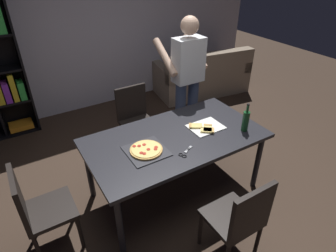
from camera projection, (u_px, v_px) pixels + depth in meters
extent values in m
plane|color=#38281E|center=(175.00, 190.00, 3.33)|extent=(12.00, 12.00, 0.00)
cube|color=#BCB7C6|center=(87.00, 23.00, 4.47)|extent=(6.40, 0.10, 2.80)
cube|color=#232328|center=(176.00, 138.00, 2.94)|extent=(1.83, 0.99, 0.04)
cylinder|color=#232328|center=(120.00, 226.00, 2.47)|extent=(0.06, 0.06, 0.71)
cylinder|color=#232328|center=(257.00, 162.00, 3.21)|extent=(0.06, 0.06, 0.71)
cylinder|color=#232328|center=(89.00, 171.00, 3.07)|extent=(0.06, 0.06, 0.71)
cylinder|color=#232328|center=(211.00, 128.00, 3.81)|extent=(0.06, 0.06, 0.71)
cube|color=black|center=(231.00, 217.00, 2.45)|extent=(0.42, 0.42, 0.04)
cube|color=black|center=(252.00, 213.00, 2.18)|extent=(0.42, 0.04, 0.45)
cylinder|color=black|center=(230.00, 213.00, 2.78)|extent=(0.04, 0.04, 0.41)
cylinder|color=black|center=(200.00, 229.00, 2.62)|extent=(0.04, 0.04, 0.41)
cylinder|color=black|center=(258.00, 240.00, 2.52)|extent=(0.04, 0.04, 0.41)
cube|color=black|center=(138.00, 124.00, 3.75)|extent=(0.42, 0.42, 0.04)
cube|color=black|center=(131.00, 102.00, 3.76)|extent=(0.42, 0.04, 0.45)
cylinder|color=black|center=(133.00, 149.00, 3.66)|extent=(0.04, 0.04, 0.41)
cylinder|color=black|center=(157.00, 141.00, 3.82)|extent=(0.04, 0.04, 0.41)
cylinder|color=black|center=(122.00, 136.00, 3.92)|extent=(0.04, 0.04, 0.41)
cylinder|color=black|center=(145.00, 129.00, 4.08)|extent=(0.04, 0.04, 0.41)
cube|color=black|center=(50.00, 210.00, 2.52)|extent=(0.42, 0.42, 0.04)
cube|color=black|center=(19.00, 199.00, 2.30)|extent=(0.04, 0.42, 0.45)
cylinder|color=black|center=(80.00, 232.00, 2.59)|extent=(0.04, 0.04, 0.41)
cylinder|color=black|center=(70.00, 206.00, 2.85)|extent=(0.04, 0.04, 0.41)
cylinder|color=black|center=(39.00, 251.00, 2.43)|extent=(0.04, 0.04, 0.41)
cylinder|color=black|center=(31.00, 222.00, 2.69)|extent=(0.04, 0.04, 0.41)
cube|color=gray|center=(200.00, 81.00, 5.55)|extent=(1.80, 1.08, 0.40)
cube|color=gray|center=(211.00, 66.00, 5.07)|extent=(1.71, 0.44, 0.45)
cube|color=gray|center=(235.00, 61.00, 5.65)|extent=(0.28, 0.86, 0.20)
cube|color=gray|center=(164.00, 72.00, 5.13)|extent=(0.28, 0.86, 0.20)
cube|color=black|center=(22.00, 67.00, 4.03)|extent=(0.03, 0.35, 1.95)
cube|color=orange|center=(21.00, 125.00, 4.39)|extent=(0.33, 0.25, 0.08)
cube|color=purple|center=(6.00, 92.00, 4.06)|extent=(0.08, 0.22, 0.29)
cube|color=yellow|center=(13.00, 87.00, 4.07)|extent=(0.07, 0.22, 0.40)
cube|color=green|center=(21.00, 90.00, 4.15)|extent=(0.08, 0.22, 0.26)
cylinder|color=#38476B|center=(192.00, 111.00, 3.95)|extent=(0.14, 0.14, 0.95)
cylinder|color=#38476B|center=(180.00, 115.00, 3.86)|extent=(0.14, 0.14, 0.95)
cube|color=white|center=(188.00, 60.00, 3.51)|extent=(0.38, 0.22, 0.55)
sphere|color=#E0B293|center=(190.00, 25.00, 3.29)|extent=(0.22, 0.22, 0.22)
cylinder|color=#E0B293|center=(195.00, 51.00, 3.73)|extent=(0.09, 0.50, 0.39)
cylinder|color=#E0B293|center=(165.00, 57.00, 3.53)|extent=(0.09, 0.50, 0.39)
cube|color=#2D2D33|center=(146.00, 151.00, 2.71)|extent=(0.37, 0.37, 0.01)
cylinder|color=tan|center=(146.00, 150.00, 2.71)|extent=(0.31, 0.31, 0.02)
cylinder|color=#EACC6B|center=(146.00, 149.00, 2.70)|extent=(0.28, 0.28, 0.01)
cylinder|color=#B22819|center=(156.00, 147.00, 2.72)|extent=(0.04, 0.04, 0.00)
cylinder|color=#B22819|center=(156.00, 149.00, 2.69)|extent=(0.04, 0.04, 0.00)
cylinder|color=#B22819|center=(141.00, 153.00, 2.64)|extent=(0.04, 0.04, 0.00)
cylinder|color=#B22819|center=(144.00, 154.00, 2.63)|extent=(0.04, 0.04, 0.00)
cylinder|color=#B22819|center=(139.00, 146.00, 2.73)|extent=(0.04, 0.04, 0.00)
cylinder|color=#B22819|center=(148.00, 149.00, 2.69)|extent=(0.04, 0.04, 0.00)
cylinder|color=#B22819|center=(144.00, 145.00, 2.75)|extent=(0.04, 0.04, 0.00)
cylinder|color=#B22819|center=(134.00, 146.00, 2.73)|extent=(0.04, 0.04, 0.00)
cube|color=white|center=(206.00, 127.00, 3.08)|extent=(0.36, 0.28, 0.01)
cube|color=#EACC6B|center=(208.00, 128.00, 3.03)|extent=(0.16, 0.17, 0.02)
cube|color=tan|center=(208.00, 125.00, 3.08)|extent=(0.09, 0.08, 0.02)
cube|color=#EACC6B|center=(207.00, 130.00, 3.00)|extent=(0.17, 0.16, 0.02)
cube|color=tan|center=(213.00, 131.00, 2.99)|extent=(0.08, 0.08, 0.02)
cube|color=#EACC6B|center=(196.00, 126.00, 3.07)|extent=(0.17, 0.15, 0.02)
cube|color=tan|center=(190.00, 126.00, 3.07)|extent=(0.07, 0.09, 0.02)
cylinder|color=#194723|center=(246.00, 121.00, 2.98)|extent=(0.07, 0.07, 0.22)
cylinder|color=#194723|center=(248.00, 109.00, 2.90)|extent=(0.03, 0.03, 0.08)
cylinder|color=black|center=(248.00, 105.00, 2.87)|extent=(0.03, 0.03, 0.02)
cube|color=silver|center=(188.00, 149.00, 2.74)|extent=(0.11, 0.07, 0.01)
cube|color=silver|center=(188.00, 149.00, 2.74)|extent=(0.12, 0.05, 0.01)
torus|color=black|center=(181.00, 154.00, 2.67)|extent=(0.06, 0.06, 0.01)
torus|color=black|center=(184.00, 156.00, 2.65)|extent=(0.06, 0.06, 0.01)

